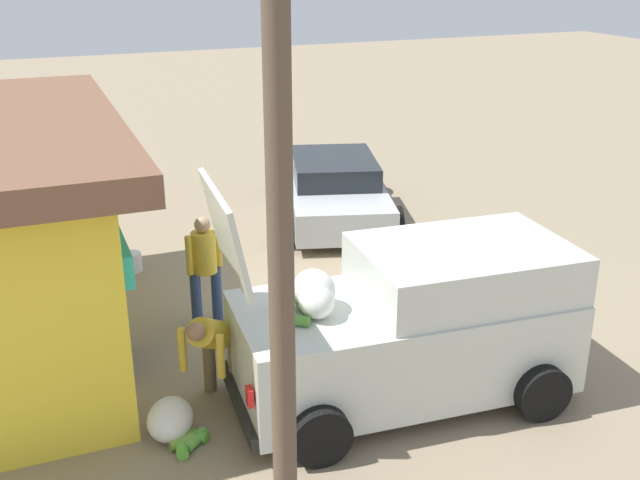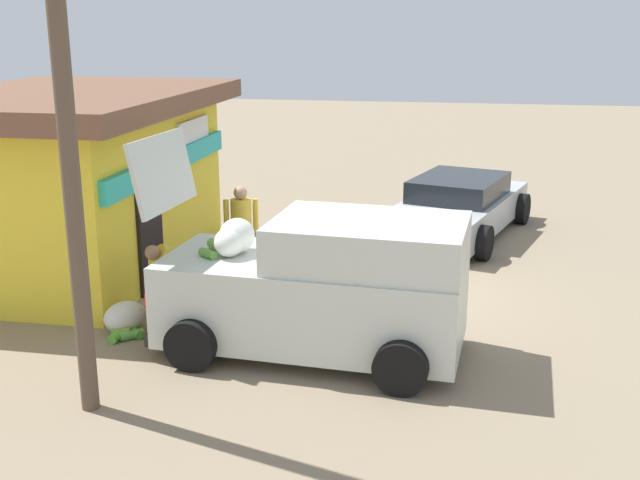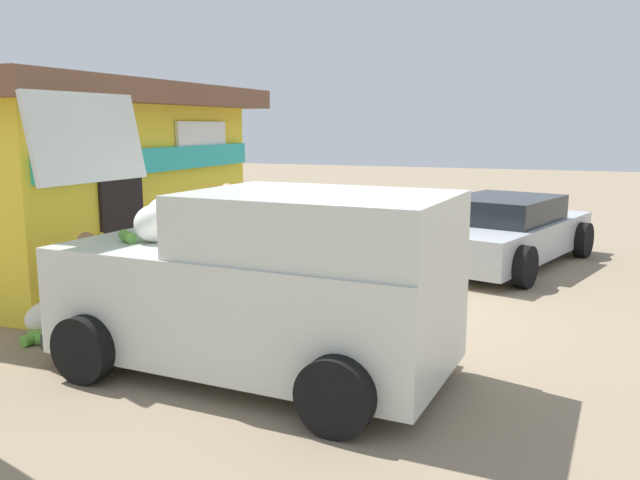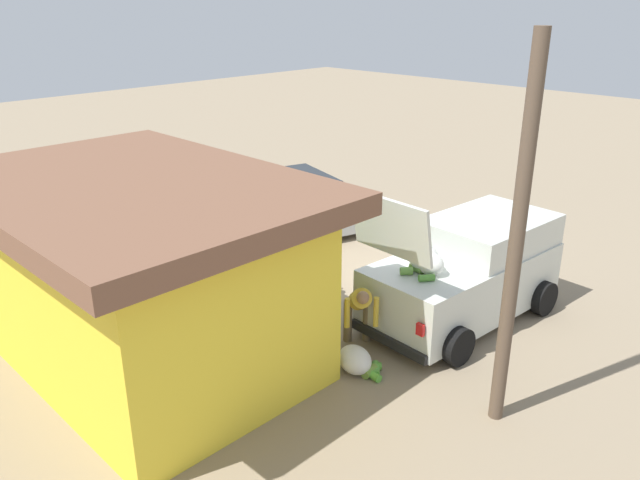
% 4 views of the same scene
% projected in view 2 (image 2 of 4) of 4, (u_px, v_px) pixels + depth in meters
% --- Properties ---
extents(ground_plane, '(60.00, 60.00, 0.00)m').
position_uv_depth(ground_plane, '(365.00, 288.00, 12.91)').
color(ground_plane, gray).
extents(storefront_bar, '(6.29, 4.40, 3.09)m').
position_uv_depth(storefront_bar, '(73.00, 177.00, 13.67)').
color(storefront_bar, yellow).
rests_on(storefront_bar, ground_plane).
extents(delivery_van, '(2.36, 4.22, 2.80)m').
position_uv_depth(delivery_van, '(322.00, 286.00, 10.20)').
color(delivery_van, silver).
rests_on(delivery_van, ground_plane).
extents(parked_sedan, '(4.73, 3.11, 1.20)m').
position_uv_depth(parked_sedan, '(458.00, 207.00, 15.95)').
color(parked_sedan, '#B2B7BC').
rests_on(parked_sedan, ground_plane).
extents(vendor_standing, '(0.43, 0.54, 1.63)m').
position_uv_depth(vendor_standing, '(241.00, 227.00, 13.00)').
color(vendor_standing, navy).
rests_on(vendor_standing, ground_plane).
extents(customer_bending, '(0.75, 0.74, 1.22)m').
position_uv_depth(customer_bending, '(177.00, 271.00, 11.26)').
color(customer_bending, '#726047').
rests_on(customer_bending, ground_plane).
extents(unloaded_banana_pile, '(0.90, 0.73, 0.42)m').
position_uv_depth(unloaded_banana_pile, '(125.00, 319.00, 11.05)').
color(unloaded_banana_pile, silver).
rests_on(unloaded_banana_pile, ground_plane).
extents(paint_bucket, '(0.33, 0.33, 0.31)m').
position_uv_depth(paint_bucket, '(241.00, 234.00, 15.56)').
color(paint_bucket, silver).
rests_on(paint_bucket, ground_plane).
extents(utility_pole, '(0.20, 0.20, 5.35)m').
position_uv_depth(utility_pole, '(71.00, 176.00, 8.22)').
color(utility_pole, brown).
rests_on(utility_pole, ground_plane).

